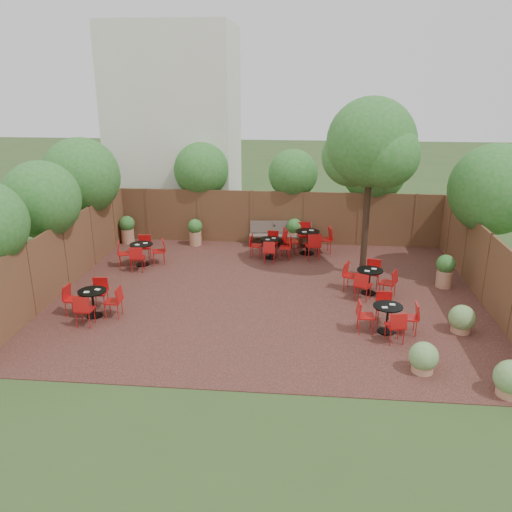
# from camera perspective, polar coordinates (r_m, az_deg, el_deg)

# --- Properties ---
(ground) EXTENTS (80.00, 80.00, 0.00)m
(ground) POSITION_cam_1_polar(r_m,az_deg,el_deg) (15.15, 1.32, -4.24)
(ground) COLOR #354F23
(ground) RESTS_ON ground
(courtyard_paving) EXTENTS (12.00, 10.00, 0.02)m
(courtyard_paving) POSITION_cam_1_polar(r_m,az_deg,el_deg) (15.15, 1.32, -4.20)
(courtyard_paving) COLOR #341815
(courtyard_paving) RESTS_ON ground
(fence_back) EXTENTS (12.00, 0.08, 2.00)m
(fence_back) POSITION_cam_1_polar(r_m,az_deg,el_deg) (19.56, 2.44, 4.21)
(fence_back) COLOR #4C301C
(fence_back) RESTS_ON ground
(fence_left) EXTENTS (0.08, 10.00, 2.00)m
(fence_left) POSITION_cam_1_polar(r_m,az_deg,el_deg) (16.33, -20.14, 0.05)
(fence_left) COLOR #4C301C
(fence_left) RESTS_ON ground
(fence_right) EXTENTS (0.08, 10.00, 2.00)m
(fence_right) POSITION_cam_1_polar(r_m,az_deg,el_deg) (15.58, 23.94, -1.33)
(fence_right) COLOR #4C301C
(fence_right) RESTS_ON ground
(neighbour_building) EXTENTS (5.00, 4.00, 8.00)m
(neighbour_building) POSITION_cam_1_polar(r_m,az_deg,el_deg) (22.66, -8.77, 13.73)
(neighbour_building) COLOR silver
(neighbour_building) RESTS_ON ground
(overhang_foliage) EXTENTS (15.87, 10.56, 2.72)m
(overhang_foliage) POSITION_cam_1_polar(r_m,az_deg,el_deg) (17.06, -1.66, 7.96)
(overhang_foliage) COLOR #2B6A22
(overhang_foliage) RESTS_ON ground
(courtyard_tree) EXTENTS (2.79, 2.69, 5.46)m
(courtyard_tree) POSITION_cam_1_polar(r_m,az_deg,el_deg) (16.02, 12.42, 11.44)
(courtyard_tree) COLOR black
(courtyard_tree) RESTS_ON courtyard_paving
(park_bench_left) EXTENTS (1.53, 0.62, 0.92)m
(park_bench_left) POSITION_cam_1_polar(r_m,az_deg,el_deg) (19.35, 1.53, 2.50)
(park_bench_left) COLOR brown
(park_bench_left) RESTS_ON courtyard_paving
(park_bench_right) EXTENTS (1.46, 0.48, 0.90)m
(park_bench_right) POSITION_cam_1_polar(r_m,az_deg,el_deg) (19.32, 3.95, 2.40)
(park_bench_right) COLOR brown
(park_bench_right) RESTS_ON courtyard_paving
(bistro_tables) EXTENTS (8.97, 7.52, 0.96)m
(bistro_tables) POSITION_cam_1_polar(r_m,az_deg,el_deg) (16.06, 0.66, -1.12)
(bistro_tables) COLOR black
(bistro_tables) RESTS_ON courtyard_paving
(planters) EXTENTS (11.39, 4.20, 1.05)m
(planters) POSITION_cam_1_polar(r_m,az_deg,el_deg) (18.49, -0.39, 1.97)
(planters) COLOR #AF7757
(planters) RESTS_ON courtyard_paving
(low_shrubs) EXTENTS (2.17, 3.37, 0.74)m
(low_shrubs) POSITION_cam_1_polar(r_m,az_deg,el_deg) (12.31, 22.16, -9.64)
(low_shrubs) COLOR #AF7757
(low_shrubs) RESTS_ON courtyard_paving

